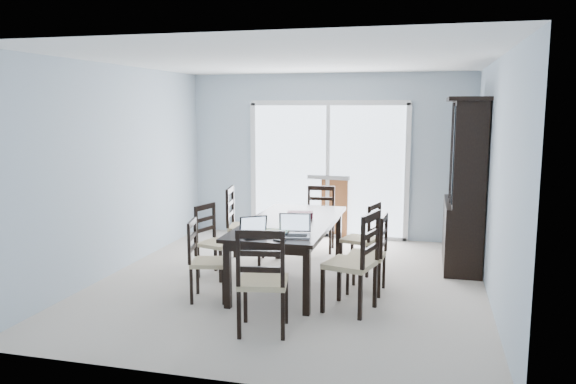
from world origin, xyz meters
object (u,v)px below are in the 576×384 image
(chair_left_near, at_px, (202,251))
(hot_tub, at_px, (308,196))
(chair_right_far, at_px, (366,230))
(laptop_dark, at_px, (257,232))
(china_hutch, at_px, (465,185))
(chair_right_near, at_px, (359,251))
(cell_phone, at_px, (279,240))
(chair_left_far, at_px, (239,217))
(laptop_silver, at_px, (294,232))
(chair_left_mid, at_px, (212,233))
(dining_table, at_px, (290,227))
(game_box, at_px, (300,215))
(chair_end_far, at_px, (320,211))
(chair_end_near, at_px, (262,270))
(chair_right_mid, at_px, (375,245))

(chair_left_near, height_order, hot_tub, chair_left_near)
(chair_right_far, xyz_separation_m, laptop_dark, (-0.97, -1.50, 0.25))
(china_hutch, distance_m, chair_right_near, 2.35)
(chair_right_near, relative_size, cell_phone, 9.86)
(chair_left_far, distance_m, hot_tub, 2.66)
(laptop_silver, bearing_deg, chair_right_near, -8.43)
(chair_right_near, relative_size, chair_right_far, 1.16)
(chair_left_mid, relative_size, hot_tub, 0.49)
(chair_left_far, bearing_deg, dining_table, 41.82)
(laptop_silver, bearing_deg, chair_right_far, 57.54)
(china_hutch, distance_m, game_box, 2.23)
(chair_end_far, bearing_deg, chair_left_mid, 53.45)
(game_box, bearing_deg, chair_right_far, 28.25)
(chair_end_near, bearing_deg, dining_table, 84.62)
(china_hutch, xyz_separation_m, chair_right_mid, (-1.02, -1.37, -0.52))
(chair_right_near, bearing_deg, game_box, 55.71)
(chair_left_mid, distance_m, laptop_dark, 1.29)
(game_box, bearing_deg, chair_right_near, -49.35)
(chair_right_near, bearing_deg, chair_left_mid, 82.31)
(dining_table, xyz_separation_m, chair_end_far, (0.04, 1.64, -0.11))
(chair_right_near, xyz_separation_m, chair_right_far, (-0.08, 1.39, -0.09))
(china_hutch, height_order, chair_left_near, china_hutch)
(chair_left_mid, bearing_deg, chair_end_far, 163.52)
(chair_left_near, relative_size, chair_right_near, 0.84)
(chair_right_near, height_order, chair_end_far, chair_right_near)
(chair_end_near, bearing_deg, chair_right_mid, 49.16)
(game_box, bearing_deg, laptop_dark, -100.82)
(china_hutch, relative_size, chair_right_far, 2.13)
(chair_right_mid, bearing_deg, cell_phone, 139.07)
(chair_end_near, bearing_deg, laptop_dark, 100.86)
(chair_end_far, height_order, game_box, chair_end_far)
(chair_left_far, height_order, game_box, chair_left_far)
(chair_left_near, height_order, chair_end_near, chair_end_near)
(cell_phone, bearing_deg, hot_tub, 124.51)
(chair_end_near, bearing_deg, chair_end_far, 81.46)
(chair_right_mid, xyz_separation_m, laptop_silver, (-0.77, -0.67, 0.26))
(cell_phone, bearing_deg, chair_right_far, 92.65)
(chair_left_mid, bearing_deg, laptop_dark, 59.83)
(cell_phone, bearing_deg, china_hutch, 76.06)
(china_hutch, distance_m, chair_left_far, 3.00)
(chair_right_near, xyz_separation_m, cell_phone, (-0.78, -0.22, 0.12))
(dining_table, relative_size, chair_left_near, 2.17)
(chair_right_near, bearing_deg, chair_left_near, 106.08)
(chair_right_mid, height_order, game_box, chair_right_mid)
(chair_left_mid, distance_m, chair_right_mid, 2.01)
(chair_left_mid, height_order, chair_end_near, chair_end_near)
(china_hutch, distance_m, chair_left_mid, 3.31)
(chair_end_far, height_order, cell_phone, chair_end_far)
(chair_left_far, xyz_separation_m, chair_right_near, (1.81, -1.49, 0.02))
(chair_end_near, distance_m, game_box, 1.80)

